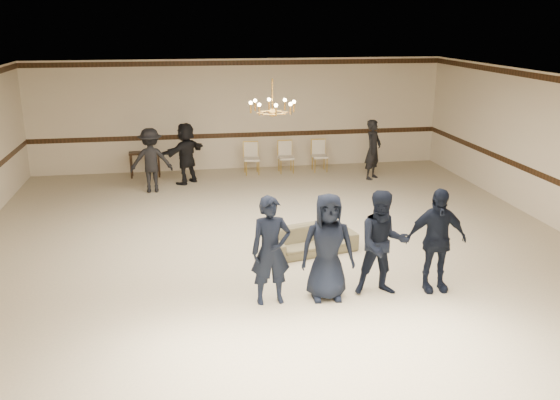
{
  "coord_description": "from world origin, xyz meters",
  "views": [
    {
      "loc": [
        -1.81,
        -10.36,
        4.29
      ],
      "look_at": [
        -0.11,
        -0.5,
        1.25
      ],
      "focal_mm": 38.36,
      "sensor_mm": 36.0,
      "label": 1
    }
  ],
  "objects_px": {
    "boy_a": "(271,251)",
    "banquet_chair_right": "(320,156)",
    "settee": "(311,240)",
    "adult_right": "(373,150)",
    "adult_mid": "(186,153)",
    "chandelier": "(272,96)",
    "boy_d": "(436,240)",
    "adult_left": "(151,160)",
    "boy_c": "(383,243)",
    "banquet_chair_mid": "(286,157)",
    "boy_b": "(328,247)",
    "console_table": "(145,164)",
    "banquet_chair_left": "(252,159)"
  },
  "relations": [
    {
      "from": "chandelier",
      "to": "settee",
      "type": "height_order",
      "value": "chandelier"
    },
    {
      "from": "boy_d",
      "to": "boy_a",
      "type": "bearing_deg",
      "value": -177.83
    },
    {
      "from": "settee",
      "to": "adult_right",
      "type": "height_order",
      "value": "adult_right"
    },
    {
      "from": "chandelier",
      "to": "adult_mid",
      "type": "xyz_separation_m",
      "value": [
        -1.63,
        4.54,
        -2.05
      ]
    },
    {
      "from": "adult_left",
      "to": "settee",
      "type": "bearing_deg",
      "value": 121.62
    },
    {
      "from": "adult_mid",
      "to": "adult_left",
      "type": "bearing_deg",
      "value": -6.14
    },
    {
      "from": "adult_mid",
      "to": "banquet_chair_right",
      "type": "relative_size",
      "value": 1.84
    },
    {
      "from": "boy_c",
      "to": "settee",
      "type": "relative_size",
      "value": 1.0
    },
    {
      "from": "settee",
      "to": "adult_left",
      "type": "distance_m",
      "value": 5.74
    },
    {
      "from": "boy_d",
      "to": "boy_b",
      "type": "bearing_deg",
      "value": -177.83
    },
    {
      "from": "boy_c",
      "to": "banquet_chair_mid",
      "type": "distance_m",
      "value": 8.13
    },
    {
      "from": "banquet_chair_right",
      "to": "banquet_chair_left",
      "type": "bearing_deg",
      "value": -178.97
    },
    {
      "from": "adult_left",
      "to": "adult_right",
      "type": "bearing_deg",
      "value": -178.51
    },
    {
      "from": "chandelier",
      "to": "console_table",
      "type": "distance_m",
      "value": 6.6
    },
    {
      "from": "boy_a",
      "to": "settee",
      "type": "distance_m",
      "value": 2.3
    },
    {
      "from": "boy_d",
      "to": "console_table",
      "type": "distance_m",
      "value": 9.71
    },
    {
      "from": "adult_right",
      "to": "banquet_chair_right",
      "type": "bearing_deg",
      "value": 93.26
    },
    {
      "from": "chandelier",
      "to": "adult_right",
      "type": "height_order",
      "value": "chandelier"
    },
    {
      "from": "settee",
      "to": "adult_right",
      "type": "distance_m",
      "value": 5.88
    },
    {
      "from": "boy_a",
      "to": "settee",
      "type": "relative_size",
      "value": 1.0
    },
    {
      "from": "adult_left",
      "to": "banquet_chair_right",
      "type": "relative_size",
      "value": 1.84
    },
    {
      "from": "settee",
      "to": "banquet_chair_mid",
      "type": "xyz_separation_m",
      "value": [
        0.64,
        6.18,
        0.2
      ]
    },
    {
      "from": "adult_left",
      "to": "adult_mid",
      "type": "bearing_deg",
      "value": -143.49
    },
    {
      "from": "banquet_chair_mid",
      "to": "console_table",
      "type": "xyz_separation_m",
      "value": [
        -4.0,
        0.2,
        -0.09
      ]
    },
    {
      "from": "boy_a",
      "to": "banquet_chair_mid",
      "type": "height_order",
      "value": "boy_a"
    },
    {
      "from": "boy_b",
      "to": "boy_d",
      "type": "relative_size",
      "value": 1.0
    },
    {
      "from": "boy_b",
      "to": "adult_left",
      "type": "distance_m",
      "value": 7.34
    },
    {
      "from": "boy_c",
      "to": "banquet_chair_right",
      "type": "height_order",
      "value": "boy_c"
    },
    {
      "from": "boy_a",
      "to": "adult_mid",
      "type": "height_order",
      "value": "boy_a"
    },
    {
      "from": "boy_d",
      "to": "adult_mid",
      "type": "xyz_separation_m",
      "value": [
        -3.83,
        7.43,
        -0.04
      ]
    },
    {
      "from": "banquet_chair_left",
      "to": "chandelier",
      "type": "bearing_deg",
      "value": -87.9
    },
    {
      "from": "chandelier",
      "to": "boy_a",
      "type": "xyz_separation_m",
      "value": [
        -0.49,
        -2.88,
        -2.01
      ]
    },
    {
      "from": "banquet_chair_right",
      "to": "adult_left",
      "type": "bearing_deg",
      "value": -162.7
    },
    {
      "from": "boy_c",
      "to": "boy_d",
      "type": "bearing_deg",
      "value": 5.27
    },
    {
      "from": "adult_right",
      "to": "banquet_chair_right",
      "type": "distance_m",
      "value": 1.7
    },
    {
      "from": "adult_right",
      "to": "adult_left",
      "type": "bearing_deg",
      "value": 137.26
    },
    {
      "from": "boy_d",
      "to": "adult_mid",
      "type": "distance_m",
      "value": 8.36
    },
    {
      "from": "chandelier",
      "to": "adult_left",
      "type": "bearing_deg",
      "value": 123.32
    },
    {
      "from": "boy_a",
      "to": "banquet_chair_mid",
      "type": "bearing_deg",
      "value": 74.71
    },
    {
      "from": "chandelier",
      "to": "console_table",
      "type": "xyz_separation_m",
      "value": [
        -2.77,
        5.43,
        -2.52
      ]
    },
    {
      "from": "settee",
      "to": "console_table",
      "type": "distance_m",
      "value": 7.21
    },
    {
      "from": "boy_c",
      "to": "adult_left",
      "type": "distance_m",
      "value": 7.74
    },
    {
      "from": "boy_d",
      "to": "adult_left",
      "type": "bearing_deg",
      "value": 127.3
    },
    {
      "from": "boy_c",
      "to": "boy_d",
      "type": "relative_size",
      "value": 1.0
    },
    {
      "from": "adult_left",
      "to": "console_table",
      "type": "distance_m",
      "value": 1.67
    },
    {
      "from": "settee",
      "to": "adult_mid",
      "type": "height_order",
      "value": "adult_mid"
    },
    {
      "from": "boy_c",
      "to": "banquet_chair_mid",
      "type": "xyz_separation_m",
      "value": [
        -0.08,
        8.12,
        -0.42
      ]
    },
    {
      "from": "boy_a",
      "to": "banquet_chair_left",
      "type": "height_order",
      "value": "boy_a"
    },
    {
      "from": "adult_right",
      "to": "chandelier",
      "type": "bearing_deg",
      "value": -175.57
    },
    {
      "from": "boy_a",
      "to": "banquet_chair_right",
      "type": "height_order",
      "value": "boy_a"
    }
  ]
}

